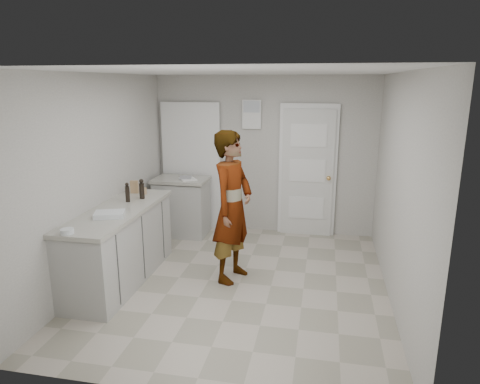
% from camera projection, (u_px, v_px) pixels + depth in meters
% --- Properties ---
extents(ground, '(4.00, 4.00, 0.00)m').
position_uv_depth(ground, '(240.00, 283.00, 5.24)').
color(ground, gray).
rests_on(ground, ground).
extents(room_shell, '(4.00, 4.00, 4.00)m').
position_uv_depth(room_shell, '(253.00, 170.00, 6.88)').
color(room_shell, '#A8A59E').
rests_on(room_shell, ground).
extents(main_counter, '(0.64, 1.96, 0.93)m').
position_uv_depth(main_counter, '(120.00, 248.00, 5.22)').
color(main_counter, '#B3B3AE').
rests_on(main_counter, ground).
extents(side_counter, '(0.84, 0.61, 0.93)m').
position_uv_depth(side_counter, '(182.00, 208.00, 6.85)').
color(side_counter, '#B3B3AE').
rests_on(side_counter, ground).
extents(person, '(0.62, 0.77, 1.85)m').
position_uv_depth(person, '(232.00, 207.00, 5.16)').
color(person, silver).
rests_on(person, ground).
extents(cake_mix_box, '(0.11, 0.06, 0.17)m').
position_uv_depth(cake_mix_box, '(134.00, 187.00, 5.80)').
color(cake_mix_box, olive).
rests_on(cake_mix_box, main_counter).
extents(spice_jar, '(0.06, 0.06, 0.09)m').
position_uv_depth(spice_jar, '(145.00, 191.00, 5.75)').
color(spice_jar, tan).
rests_on(spice_jar, main_counter).
extents(oil_cruet_a, '(0.07, 0.07, 0.26)m').
position_uv_depth(oil_cruet_a, '(142.00, 189.00, 5.51)').
color(oil_cruet_a, black).
rests_on(oil_cruet_a, main_counter).
extents(oil_cruet_b, '(0.06, 0.06, 0.25)m').
position_uv_depth(oil_cruet_b, '(127.00, 193.00, 5.37)').
color(oil_cruet_b, black).
rests_on(oil_cruet_b, main_counter).
extents(baking_dish, '(0.38, 0.33, 0.06)m').
position_uv_depth(baking_dish, '(110.00, 215.00, 4.79)').
color(baking_dish, silver).
rests_on(baking_dish, main_counter).
extents(egg_bowl, '(0.13, 0.13, 0.05)m').
position_uv_depth(egg_bowl, '(67.00, 231.00, 4.25)').
color(egg_bowl, silver).
rests_on(egg_bowl, main_counter).
extents(papers, '(0.34, 0.36, 0.01)m').
position_uv_depth(papers, '(188.00, 179.00, 6.65)').
color(papers, white).
rests_on(papers, side_counter).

